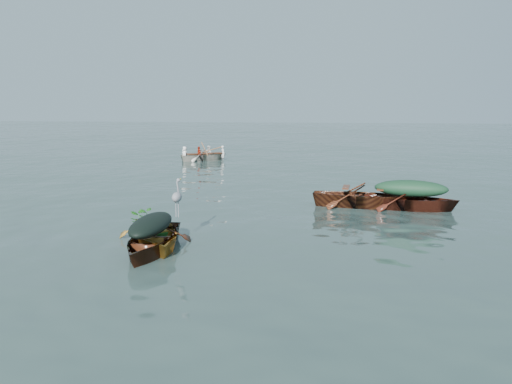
# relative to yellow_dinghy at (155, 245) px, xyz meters

# --- Properties ---
(ground) EXTENTS (140.00, 140.00, 0.00)m
(ground) POSITION_rel_yellow_dinghy_xyz_m (2.43, 3.27, 0.00)
(ground) COLOR #324641
(ground) RESTS_ON ground
(yellow_dinghy) EXTENTS (2.89, 3.74, 0.94)m
(yellow_dinghy) POSITION_rel_yellow_dinghy_xyz_m (0.00, 0.00, 0.00)
(yellow_dinghy) COLOR #C27D26
(yellow_dinghy) RESTS_ON ground
(dark_covered_boat) EXTENTS (1.40, 3.66, 0.91)m
(dark_covered_boat) POSITION_rel_yellow_dinghy_xyz_m (0.10, -0.51, 0.00)
(dark_covered_boat) COLOR #421C0F
(dark_covered_boat) RESTS_ON ground
(green_tarp_boat) EXTENTS (4.14, 1.79, 0.91)m
(green_tarp_boat) POSITION_rel_yellow_dinghy_xyz_m (6.57, 4.82, 0.00)
(green_tarp_boat) COLOR #542213
(green_tarp_boat) RESTS_ON ground
(open_wooden_boat) EXTENTS (4.49, 1.84, 1.02)m
(open_wooden_boat) POSITION_rel_yellow_dinghy_xyz_m (5.13, 5.03, 0.00)
(open_wooden_boat) COLOR brown
(open_wooden_boat) RESTS_ON ground
(rowed_boat) EXTENTS (3.78, 2.90, 0.86)m
(rowed_boat) POSITION_rel_yellow_dinghy_xyz_m (-2.91, 17.04, 0.00)
(rowed_boat) COLOR beige
(rowed_boat) RESTS_ON ground
(dark_tarp_cover) EXTENTS (0.77, 2.01, 0.40)m
(dark_tarp_cover) POSITION_rel_yellow_dinghy_xyz_m (0.10, -0.51, 0.65)
(dark_tarp_cover) COLOR black
(dark_tarp_cover) RESTS_ON dark_covered_boat
(green_tarp_cover) EXTENTS (2.28, 0.99, 0.52)m
(green_tarp_cover) POSITION_rel_yellow_dinghy_xyz_m (6.57, 4.82, 0.72)
(green_tarp_cover) COLOR #173923
(green_tarp_cover) RESTS_ON green_tarp_boat
(thwart_benches) EXTENTS (2.26, 1.05, 0.04)m
(thwart_benches) POSITION_rel_yellow_dinghy_xyz_m (5.13, 5.03, 0.53)
(thwart_benches) COLOR #4B2111
(thwart_benches) RESTS_ON open_wooden_boat
(heron) EXTENTS (0.43, 0.48, 0.92)m
(heron) POSITION_rel_yellow_dinghy_xyz_m (0.47, 0.30, 0.93)
(heron) COLOR gray
(heron) RESTS_ON yellow_dinghy
(dinghy_weeds) EXTENTS (1.03, 1.12, 0.60)m
(dinghy_weeds) POSITION_rel_yellow_dinghy_xyz_m (-0.23, 0.50, 0.77)
(dinghy_weeds) COLOR #1F6019
(dinghy_weeds) RESTS_ON yellow_dinghy
(rowers) EXTENTS (2.76, 2.22, 0.76)m
(rowers) POSITION_rel_yellow_dinghy_xyz_m (-2.91, 17.04, 0.81)
(rowers) COLOR silver
(rowers) RESTS_ON rowed_boat
(oars) EXTENTS (1.86, 2.53, 0.06)m
(oars) POSITION_rel_yellow_dinghy_xyz_m (-2.91, 17.04, 0.46)
(oars) COLOR #A86B40
(oars) RESTS_ON rowed_boat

